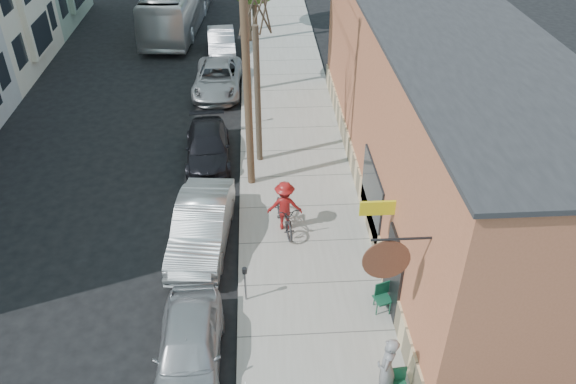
{
  "coord_description": "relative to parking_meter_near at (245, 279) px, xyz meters",
  "views": [
    {
      "loc": [
        2.79,
        -12.46,
        12.38
      ],
      "look_at": [
        3.71,
        3.0,
        1.5
      ],
      "focal_mm": 35.0,
      "sensor_mm": 36.0,
      "label": 1
    }
  ],
  "objects": [
    {
      "name": "ground",
      "position": [
        -2.25,
        0.56,
        -0.98
      ],
      "size": [
        120.0,
        120.0,
        0.0
      ],
      "primitive_type": "plane",
      "color": "black"
    },
    {
      "name": "sidewalk",
      "position": [
        2.0,
        11.56,
        -0.91
      ],
      "size": [
        4.5,
        58.0,
        0.15
      ],
      "primitive_type": "cube",
      "color": "#99968E",
      "rests_on": "ground"
    },
    {
      "name": "cafe_building",
      "position": [
        6.74,
        5.56,
        2.32
      ],
      "size": [
        6.6,
        20.2,
        6.61
      ],
      "color": "#B36342",
      "rests_on": "ground"
    },
    {
      "name": "parking_meter_near",
      "position": [
        0.0,
        0.0,
        0.0
      ],
      "size": [
        0.14,
        0.14,
        1.24
      ],
      "color": "slate",
      "rests_on": "sidewalk"
    },
    {
      "name": "parking_meter_far",
      "position": [
        0.0,
        11.02,
        0.0
      ],
      "size": [
        0.14,
        0.14,
        1.24
      ],
      "color": "slate",
      "rests_on": "sidewalk"
    },
    {
      "name": "utility_pole_near",
      "position": [
        0.14,
        6.27,
        4.43
      ],
      "size": [
        3.57,
        0.28,
        10.0
      ],
      "color": "#503A28",
      "rests_on": "sidewalk"
    },
    {
      "name": "tree_bare",
      "position": [
        0.55,
        7.94,
        1.97
      ],
      "size": [
        0.24,
        0.24,
        5.6
      ],
      "color": "#44392C",
      "rests_on": "sidewalk"
    },
    {
      "name": "patio_chair_a",
      "position": [
        3.94,
        -0.65,
        -0.39
      ],
      "size": [
        0.63,
        0.63,
        0.88
      ],
      "primitive_type": null,
      "rotation": [
        0.0,
        0.0,
        0.32
      ],
      "color": "#144831",
      "rests_on": "sidewalk"
    },
    {
      "name": "patron_grey",
      "position": [
        3.43,
        -3.42,
        0.13
      ],
      "size": [
        0.71,
        0.83,
        1.92
      ],
      "primitive_type": "imported",
      "rotation": [
        0.0,
        0.0,
        -2.0
      ],
      "color": "gray",
      "rests_on": "sidewalk"
    },
    {
      "name": "cyclist",
      "position": [
        1.34,
        3.36,
        0.09
      ],
      "size": [
        1.24,
        0.76,
        1.85
      ],
      "primitive_type": "imported",
      "rotation": [
        0.0,
        0.0,
        3.08
      ],
      "color": "maroon",
      "rests_on": "sidewalk"
    },
    {
      "name": "cyclist_bike",
      "position": [
        1.34,
        3.36,
        -0.27
      ],
      "size": [
        1.12,
        2.24,
        1.13
      ],
      "primitive_type": "imported",
      "rotation": [
        0.0,
        0.0,
        0.18
      ],
      "color": "black",
      "rests_on": "sidewalk"
    },
    {
      "name": "car_0",
      "position": [
        -1.45,
        -2.21,
        -0.26
      ],
      "size": [
        1.72,
        4.23,
        1.44
      ],
      "primitive_type": "imported",
      "rotation": [
        0.0,
        0.0,
        0.01
      ],
      "color": "#9FA1A6",
      "rests_on": "ground"
    },
    {
      "name": "car_1",
      "position": [
        -1.45,
        2.8,
        -0.19
      ],
      "size": [
        2.1,
        4.94,
        1.58
      ],
      "primitive_type": "imported",
      "rotation": [
        0.0,
        0.0,
        -0.09
      ],
      "color": "#A4A9AC",
      "rests_on": "ground"
    },
    {
      "name": "car_2",
      "position": [
        -1.57,
        8.2,
        -0.34
      ],
      "size": [
        2.05,
        4.5,
        1.28
      ],
      "primitive_type": "imported",
      "rotation": [
        0.0,
        0.0,
        0.06
      ],
      "color": "black",
      "rests_on": "ground"
    },
    {
      "name": "car_3",
      "position": [
        -1.45,
        14.97,
        -0.29
      ],
      "size": [
        2.47,
        5.09,
        1.39
      ],
      "primitive_type": "imported",
      "rotation": [
        0.0,
        0.0,
        -0.03
      ],
      "color": "gray",
      "rests_on": "ground"
    },
    {
      "name": "car_4",
      "position": [
        -1.45,
        20.15,
        -0.27
      ],
      "size": [
        1.82,
        4.44,
        1.43
      ],
      "primitive_type": "imported",
      "rotation": [
        0.0,
        0.0,
        0.07
      ],
      "color": "#98999F",
      "rests_on": "ground"
    },
    {
      "name": "bus",
      "position": [
        -4.37,
        25.17,
        0.64
      ],
      "size": [
        3.69,
        11.86,
        3.25
      ],
      "primitive_type": "imported",
      "rotation": [
        0.0,
        0.0,
        -0.08
      ],
      "color": "silver",
      "rests_on": "ground"
    }
  ]
}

